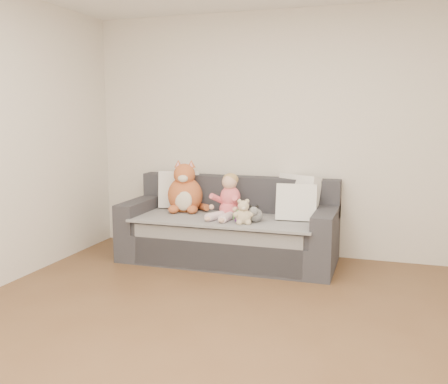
# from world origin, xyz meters

# --- Properties ---
(room_shell) EXTENTS (5.00, 5.00, 5.00)m
(room_shell) POSITION_xyz_m (0.00, 0.42, 1.30)
(room_shell) COLOR brown
(room_shell) RESTS_ON ground
(sofa) EXTENTS (2.20, 0.94, 0.85)m
(sofa) POSITION_xyz_m (-0.56, 2.06, 0.31)
(sofa) COLOR #27272C
(sofa) RESTS_ON ground
(cushion_left) EXTENTS (0.49, 0.32, 0.43)m
(cushion_left) POSITION_xyz_m (-1.23, 2.31, 0.68)
(cushion_left) COLOR white
(cushion_left) RESTS_ON sofa
(cushion_right_back) EXTENTS (0.50, 0.41, 0.44)m
(cushion_right_back) POSITION_xyz_m (0.11, 2.31, 0.68)
(cushion_right_back) COLOR white
(cushion_right_back) RESTS_ON sofa
(cushion_right_front) EXTENTS (0.41, 0.20, 0.38)m
(cushion_right_front) POSITION_xyz_m (0.14, 2.04, 0.65)
(cushion_right_front) COLOR white
(cushion_right_front) RESTS_ON sofa
(toddler) EXTENTS (0.32, 0.47, 0.46)m
(toddler) POSITION_xyz_m (-0.54, 1.97, 0.66)
(toddler) COLOR #DD624E
(toddler) RESTS_ON sofa
(plush_cat) EXTENTS (0.47, 0.45, 0.59)m
(plush_cat) POSITION_xyz_m (-1.09, 2.13, 0.69)
(plush_cat) COLOR #AD5026
(plush_cat) RESTS_ON sofa
(teddy_bear) EXTENTS (0.19, 0.15, 0.25)m
(teddy_bear) POSITION_xyz_m (-0.31, 1.72, 0.57)
(teddy_bear) COLOR tan
(teddy_bear) RESTS_ON sofa
(plush_cow) EXTENTS (0.15, 0.23, 0.18)m
(plush_cow) POSITION_xyz_m (-0.23, 1.84, 0.55)
(plush_cow) COLOR white
(plush_cow) RESTS_ON sofa
(sippy_cup) EXTENTS (0.11, 0.07, 0.12)m
(sippy_cup) POSITION_xyz_m (-0.39, 1.80, 0.54)
(sippy_cup) COLOR #693289
(sippy_cup) RESTS_ON sofa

